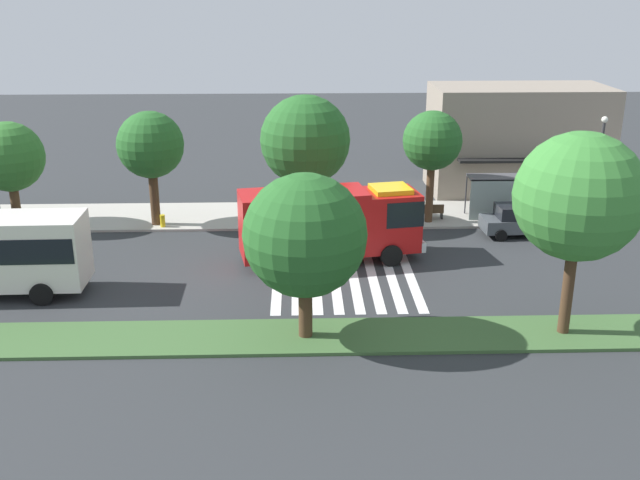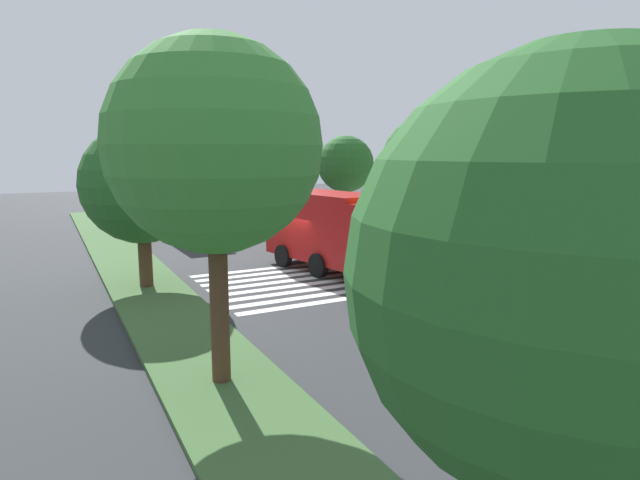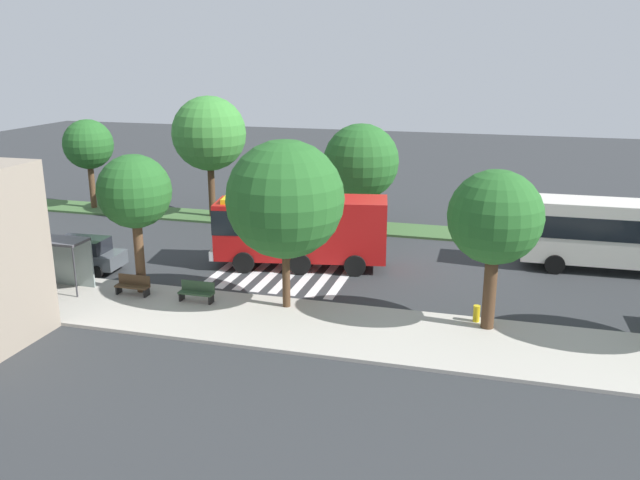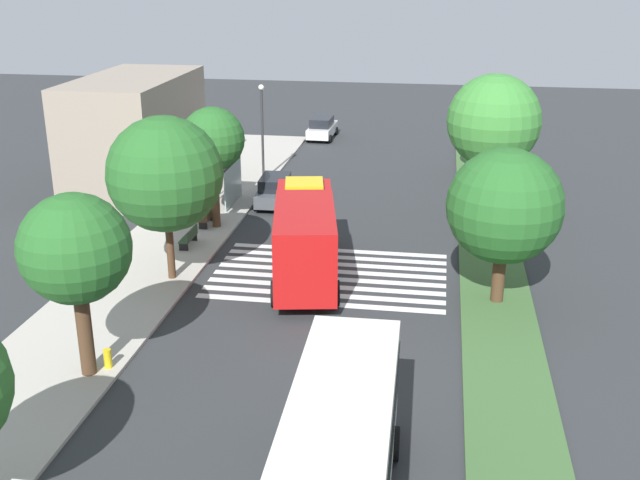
% 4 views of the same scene
% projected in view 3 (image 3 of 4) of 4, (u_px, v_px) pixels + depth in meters
% --- Properties ---
extents(ground_plane, '(120.00, 120.00, 0.00)m').
position_uv_depth(ground_plane, '(337.00, 263.00, 35.34)').
color(ground_plane, '#2D3033').
extents(sidewalk, '(60.00, 5.25, 0.14)m').
position_uv_depth(sidewalk, '(287.00, 323.00, 27.42)').
color(sidewalk, '#ADA89E').
rests_on(sidewalk, ground_plane).
extents(median_strip, '(60.00, 3.00, 0.14)m').
position_uv_depth(median_strip, '(365.00, 227.00, 42.17)').
color(median_strip, '#3D6033').
rests_on(median_strip, ground_plane).
extents(crosswalk, '(6.75, 10.62, 0.01)m').
position_uv_depth(crosswalk, '(297.00, 260.00, 35.91)').
color(crosswalk, silver).
rests_on(crosswalk, ground_plane).
extents(fire_truck, '(9.33, 4.13, 3.70)m').
position_uv_depth(fire_truck, '(296.00, 228.00, 34.26)').
color(fire_truck, '#B71414').
rests_on(fire_truck, ground_plane).
extents(parked_car_mid, '(4.59, 2.17, 1.74)m').
position_uv_depth(parked_car_mid, '(80.00, 254.00, 33.95)').
color(parked_car_mid, '#474C51').
rests_on(parked_car_mid, ground_plane).
extents(transit_bus, '(11.24, 3.02, 3.62)m').
position_uv_depth(transit_bus, '(638.00, 232.00, 33.34)').
color(transit_bus, silver).
rests_on(transit_bus, ground_plane).
extents(bus_stop_shelter, '(3.50, 1.40, 2.46)m').
position_uv_depth(bus_stop_shelter, '(55.00, 251.00, 31.00)').
color(bus_stop_shelter, '#4C4C51').
rests_on(bus_stop_shelter, sidewalk).
extents(bench_near_shelter, '(1.60, 0.50, 0.90)m').
position_uv_depth(bench_near_shelter, '(133.00, 285.00, 30.33)').
color(bench_near_shelter, '#4C3823').
rests_on(bench_near_shelter, sidewalk).
extents(bench_west_of_shelter, '(1.60, 0.50, 0.90)m').
position_uv_depth(bench_west_of_shelter, '(197.00, 292.00, 29.50)').
color(bench_west_of_shelter, '#2D472D').
rests_on(bench_west_of_shelter, sidewalk).
extents(sidewalk_tree_center, '(3.71, 3.71, 6.47)m').
position_uv_depth(sidewalk_tree_center, '(495.00, 218.00, 25.57)').
color(sidewalk_tree_center, '#47301E').
rests_on(sidewalk_tree_center, sidewalk).
extents(sidewalk_tree_east, '(5.03, 5.03, 7.33)m').
position_uv_depth(sidewalk_tree_east, '(285.00, 199.00, 27.72)').
color(sidewalk_tree_east, '#47301E').
rests_on(sidewalk_tree_east, sidewalk).
extents(sidewalk_tree_far_east, '(3.33, 3.33, 6.42)m').
position_uv_depth(sidewalk_tree_far_east, '(134.00, 192.00, 29.58)').
color(sidewalk_tree_far_east, '#513823').
rests_on(sidewalk_tree_far_east, sidewalk).
extents(median_tree_far_west, '(4.72, 4.72, 6.51)m').
position_uv_depth(median_tree_far_west, '(361.00, 162.00, 41.09)').
color(median_tree_far_west, '#47301E').
rests_on(median_tree_far_west, median_strip).
extents(median_tree_west, '(4.88, 4.88, 8.01)m').
position_uv_depth(median_tree_west, '(209.00, 134.00, 43.34)').
color(median_tree_west, '#47301E').
rests_on(median_tree_west, median_strip).
extents(median_tree_center, '(3.45, 3.45, 6.24)m').
position_uv_depth(median_tree_center, '(88.00, 145.00, 46.01)').
color(median_tree_center, '#513823').
rests_on(median_tree_center, median_strip).
extents(fire_hydrant, '(0.28, 0.28, 0.70)m').
position_uv_depth(fire_hydrant, '(476.00, 313.00, 27.32)').
color(fire_hydrant, gold).
rests_on(fire_hydrant, sidewalk).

